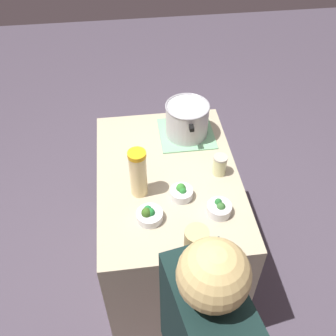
# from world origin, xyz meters

# --- Properties ---
(ground_plane) EXTENTS (8.00, 8.00, 0.00)m
(ground_plane) POSITION_xyz_m (0.00, 0.00, 0.00)
(ground_plane) COLOR #4B424F
(counter_slab) EXTENTS (1.08, 0.75, 0.91)m
(counter_slab) POSITION_xyz_m (0.00, 0.00, 0.45)
(counter_slab) COLOR tan
(counter_slab) RESTS_ON ground_plane
(dish_cloth) EXTENTS (0.31, 0.32, 0.01)m
(dish_cloth) POSITION_xyz_m (-0.32, 0.15, 0.91)
(dish_cloth) COLOR #7ABB89
(dish_cloth) RESTS_ON counter_slab
(cooking_pot) EXTENTS (0.32, 0.25, 0.20)m
(cooking_pot) POSITION_xyz_m (-0.32, 0.15, 1.02)
(cooking_pot) COLOR #B7B7BC
(cooking_pot) RESTS_ON dish_cloth
(lemonade_pitcher) EXTENTS (0.09, 0.09, 0.27)m
(lemonade_pitcher) POSITION_xyz_m (0.10, -0.16, 1.05)
(lemonade_pitcher) COLOR #F5D894
(lemonade_pitcher) RESTS_ON counter_slab
(mason_jar) EXTENTS (0.07, 0.07, 0.12)m
(mason_jar) POSITION_xyz_m (0.02, 0.27, 0.97)
(mason_jar) COLOR beige
(mason_jar) RESTS_ON counter_slab
(broccoli_bowl_front) EXTENTS (0.13, 0.13, 0.08)m
(broccoli_bowl_front) POSITION_xyz_m (0.28, -0.13, 0.94)
(broccoli_bowl_front) COLOR silver
(broccoli_bowl_front) RESTS_ON counter_slab
(broccoli_bowl_center) EXTENTS (0.12, 0.12, 0.07)m
(broccoli_bowl_center) POSITION_xyz_m (0.16, 0.05, 0.94)
(broccoli_bowl_center) COLOR silver
(broccoli_bowl_center) RESTS_ON counter_slab
(broccoli_bowl_back) EXTENTS (0.12, 0.12, 0.07)m
(broccoli_bowl_back) POSITION_xyz_m (0.28, 0.21, 0.94)
(broccoli_bowl_back) COLOR silver
(broccoli_bowl_back) RESTS_ON counter_slab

